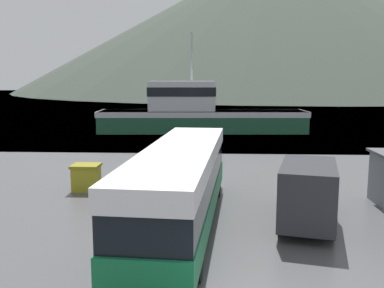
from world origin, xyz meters
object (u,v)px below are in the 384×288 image
Objects in this scene: tour_bus at (181,182)px; delivery_van at (308,192)px; fishing_boat at (197,114)px; storage_bin at (86,177)px.

tour_bus is 2.21× the size of delivery_van.
fishing_boat is 15.96× the size of storage_bin.
delivery_van is 0.26× the size of fishing_boat.
delivery_van is at bearing 7.60° from fishing_boat.
delivery_van is (4.96, 0.46, -0.45)m from tour_bus.
tour_bus is at bearing -1.96° from fishing_boat.
tour_bus is 0.58× the size of fishing_boat.
fishing_boat is at bearing 113.90° from delivery_van.
tour_bus is at bearing -44.14° from storage_bin.
delivery_van is at bearing -24.47° from storage_bin.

